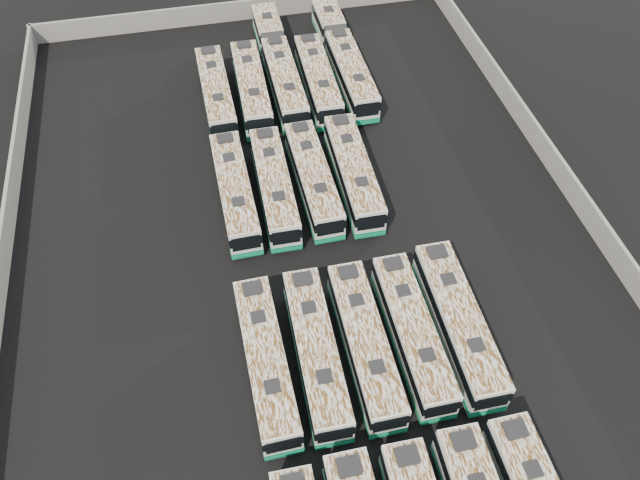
{
  "coord_description": "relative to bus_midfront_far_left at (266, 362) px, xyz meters",
  "views": [
    {
      "loc": [
        -5.61,
        -27.78,
        37.19
      ],
      "look_at": [
        0.94,
        1.58,
        1.6
      ],
      "focal_mm": 35.0,
      "sensor_mm": 36.0,
      "label": 1
    }
  ],
  "objects": [
    {
      "name": "ground",
      "position": [
        4.67,
        7.7,
        -1.68
      ],
      "size": [
        140.0,
        140.0,
        0.0
      ],
      "primitive_type": "plane",
      "color": "black",
      "rests_on": "ground"
    },
    {
      "name": "perimeter_wall",
      "position": [
        4.67,
        7.7,
        -0.58
      ],
      "size": [
        45.2,
        73.2,
        2.2
      ],
      "color": "slate",
      "rests_on": "ground"
    },
    {
      "name": "bus_midfront_far_left",
      "position": [
        0.0,
        0.0,
        0.0
      ],
      "size": [
        2.61,
        11.66,
        3.28
      ],
      "rotation": [
        0.0,
        0.0,
        0.01
      ],
      "color": "silver",
      "rests_on": "ground"
    },
    {
      "name": "bus_midfront_left",
      "position": [
        3.28,
        -0.02,
        0.01
      ],
      "size": [
        2.73,
        11.75,
        3.3
      ],
      "rotation": [
        0.0,
        0.0,
        -0.02
      ],
      "color": "silver",
      "rests_on": "ground"
    },
    {
      "name": "bus_midfront_center",
      "position": [
        6.53,
        -0.11,
        0.0
      ],
      "size": [
        2.54,
        11.67,
        3.28
      ],
      "rotation": [
        0.0,
        0.0,
        -0.01
      ],
      "color": "silver",
      "rests_on": "ground"
    },
    {
      "name": "bus_midfront_right",
      "position": [
        9.81,
        0.01,
        -0.02
      ],
      "size": [
        2.47,
        11.51,
        3.24
      ],
      "rotation": [
        0.0,
        0.0,
        -0.0
      ],
      "color": "silver",
      "rests_on": "ground"
    },
    {
      "name": "bus_midfront_far_right",
      "position": [
        13.03,
        0.04,
        0.06
      ],
      "size": [
        2.72,
        12.05,
        3.39
      ],
      "rotation": [
        0.0,
        0.0,
        -0.02
      ],
      "color": "silver",
      "rests_on": "ground"
    },
    {
      "name": "bus_midback_far_left",
      "position": [
        0.07,
        15.65,
        0.01
      ],
      "size": [
        2.64,
        11.71,
        3.29
      ],
      "rotation": [
        0.0,
        0.0,
        0.01
      ],
      "color": "silver",
      "rests_on": "ground"
    },
    {
      "name": "bus_midback_left",
      "position": [
        3.25,
        15.56,
        0.0
      ],
      "size": [
        2.7,
        11.7,
        3.28
      ],
      "rotation": [
        0.0,
        0.0,
        -0.02
      ],
      "color": "silver",
      "rests_on": "ground"
    },
    {
      "name": "bus_midback_center",
      "position": [
        6.49,
        15.72,
        0.0
      ],
      "size": [
        2.62,
        11.66,
        3.28
      ],
      "rotation": [
        0.0,
        0.0,
        0.01
      ],
      "color": "silver",
      "rests_on": "ground"
    },
    {
      "name": "bus_midback_right",
      "position": [
        9.84,
        15.68,
        0.04
      ],
      "size": [
        2.8,
        11.95,
        3.35
      ],
      "rotation": [
        0.0,
        0.0,
        -0.02
      ],
      "color": "silver",
      "rests_on": "ground"
    },
    {
      "name": "bus_back_far_left",
      "position": [
        0.06,
        28.8,
        0.01
      ],
      "size": [
        2.63,
        11.76,
        3.3
      ],
      "rotation": [
        0.0,
        0.0,
        0.01
      ],
      "color": "silver",
      "rests_on": "ground"
    },
    {
      "name": "bus_back_left",
      "position": [
        3.38,
        28.83,
        0.05
      ],
      "size": [
        2.8,
        12.02,
        3.37
      ],
      "rotation": [
        0.0,
        0.0,
        -0.02
      ],
      "color": "silver",
      "rests_on": "ground"
    },
    {
      "name": "bus_back_center",
      "position": [
        6.57,
        32.11,
        0.04
      ],
      "size": [
        2.56,
        18.5,
        3.35
      ],
      "rotation": [
        0.0,
        0.0,
        -0.0
      ],
      "color": "silver",
      "rests_on": "ground"
    },
    {
      "name": "bus_back_right",
      "position": [
        9.75,
        28.69,
        0.03
      ],
      "size": [
        2.76,
        11.89,
        3.34
      ],
      "rotation": [
        0.0,
        0.0,
        -0.02
      ],
      "color": "silver",
      "rests_on": "ground"
    },
    {
      "name": "bus_back_far_right",
      "position": [
        13.07,
        32.06,
        0.03
      ],
      "size": [
        2.52,
        18.39,
        3.33
      ],
      "rotation": [
        0.0,
        0.0,
        -0.0
      ],
      "color": "silver",
      "rests_on": "ground"
    }
  ]
}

